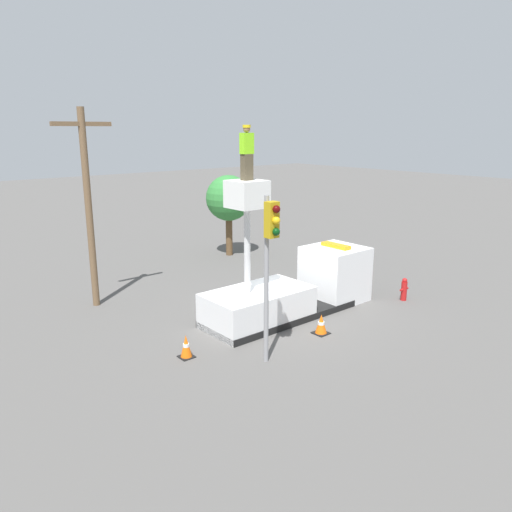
{
  "coord_description": "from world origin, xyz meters",
  "views": [
    {
      "loc": [
        -11.79,
        -12.67,
        6.72
      ],
      "look_at": [
        -2.17,
        -1.21,
        2.9
      ],
      "focal_mm": 35.0,
      "sensor_mm": 36.0,
      "label": 1
    }
  ],
  "objects_px": {
    "fire_hydrant": "(404,289)",
    "tree_left_bg": "(229,199)",
    "utility_pole": "(88,202)",
    "traffic_light_pole": "(270,247)",
    "traffic_cone_rear": "(186,347)",
    "worker": "(247,153)",
    "traffic_cone_curbside": "(321,325)",
    "bucket_truck": "(294,288)"
  },
  "relations": [
    {
      "from": "worker",
      "to": "fire_hydrant",
      "type": "xyz_separation_m",
      "value": [
        6.59,
        -1.88,
        -5.52
      ]
    },
    {
      "from": "tree_left_bg",
      "to": "utility_pole",
      "type": "height_order",
      "value": "utility_pole"
    },
    {
      "from": "worker",
      "to": "utility_pole",
      "type": "height_order",
      "value": "utility_pole"
    },
    {
      "from": "bucket_truck",
      "to": "traffic_cone_rear",
      "type": "relative_size",
      "value": 9.82
    },
    {
      "from": "bucket_truck",
      "to": "tree_left_bg",
      "type": "relative_size",
      "value": 1.62
    },
    {
      "from": "traffic_light_pole",
      "to": "utility_pole",
      "type": "height_order",
      "value": "utility_pole"
    },
    {
      "from": "traffic_cone_rear",
      "to": "traffic_cone_curbside",
      "type": "height_order",
      "value": "traffic_cone_rear"
    },
    {
      "from": "bucket_truck",
      "to": "fire_hydrant",
      "type": "bearing_deg",
      "value": -23.33
    },
    {
      "from": "bucket_truck",
      "to": "fire_hydrant",
      "type": "height_order",
      "value": "bucket_truck"
    },
    {
      "from": "fire_hydrant",
      "to": "tree_left_bg",
      "type": "relative_size",
      "value": 0.21
    },
    {
      "from": "bucket_truck",
      "to": "worker",
      "type": "relative_size",
      "value": 4.03
    },
    {
      "from": "bucket_truck",
      "to": "tree_left_bg",
      "type": "distance_m",
      "value": 9.54
    },
    {
      "from": "traffic_light_pole",
      "to": "worker",
      "type": "bearing_deg",
      "value": 63.87
    },
    {
      "from": "tree_left_bg",
      "to": "utility_pole",
      "type": "bearing_deg",
      "value": -160.91
    },
    {
      "from": "traffic_light_pole",
      "to": "traffic_cone_rear",
      "type": "xyz_separation_m",
      "value": [
        -1.68,
        1.89,
        -3.17
      ]
    },
    {
      "from": "worker",
      "to": "tree_left_bg",
      "type": "relative_size",
      "value": 0.4
    },
    {
      "from": "worker",
      "to": "traffic_cone_curbside",
      "type": "distance_m",
      "value": 6.21
    },
    {
      "from": "bucket_truck",
      "to": "traffic_light_pole",
      "type": "relative_size",
      "value": 1.42
    },
    {
      "from": "bucket_truck",
      "to": "utility_pole",
      "type": "relative_size",
      "value": 0.94
    },
    {
      "from": "traffic_cone_curbside",
      "to": "utility_pole",
      "type": "bearing_deg",
      "value": 121.53
    },
    {
      "from": "worker",
      "to": "fire_hydrant",
      "type": "distance_m",
      "value": 8.8
    },
    {
      "from": "traffic_cone_rear",
      "to": "tree_left_bg",
      "type": "bearing_deg",
      "value": 47.07
    },
    {
      "from": "traffic_cone_rear",
      "to": "utility_pole",
      "type": "height_order",
      "value": "utility_pole"
    },
    {
      "from": "worker",
      "to": "traffic_cone_rear",
      "type": "bearing_deg",
      "value": -167.04
    },
    {
      "from": "traffic_cone_curbside",
      "to": "traffic_light_pole",
      "type": "bearing_deg",
      "value": -169.67
    },
    {
      "from": "tree_left_bg",
      "to": "traffic_light_pole",
      "type": "bearing_deg",
      "value": -121.92
    },
    {
      "from": "bucket_truck",
      "to": "traffic_cone_curbside",
      "type": "distance_m",
      "value": 2.27
    },
    {
      "from": "traffic_light_pole",
      "to": "utility_pole",
      "type": "relative_size",
      "value": 0.66
    },
    {
      "from": "bucket_truck",
      "to": "traffic_cone_rear",
      "type": "distance_m",
      "value": 5.25
    },
    {
      "from": "fire_hydrant",
      "to": "traffic_cone_rear",
      "type": "relative_size",
      "value": 1.3
    },
    {
      "from": "traffic_cone_curbside",
      "to": "tree_left_bg",
      "type": "xyz_separation_m",
      "value": [
        4.18,
        10.68,
        2.77
      ]
    },
    {
      "from": "traffic_light_pole",
      "to": "traffic_cone_curbside",
      "type": "bearing_deg",
      "value": 10.33
    },
    {
      "from": "worker",
      "to": "traffic_cone_rear",
      "type": "xyz_separation_m",
      "value": [
        -2.94,
        -0.68,
        -5.64
      ]
    },
    {
      "from": "worker",
      "to": "traffic_light_pole",
      "type": "distance_m",
      "value": 3.77
    },
    {
      "from": "utility_pole",
      "to": "traffic_cone_rear",
      "type": "bearing_deg",
      "value": -88.09
    },
    {
      "from": "fire_hydrant",
      "to": "tree_left_bg",
      "type": "bearing_deg",
      "value": 94.81
    },
    {
      "from": "bucket_truck",
      "to": "traffic_cone_rear",
      "type": "bearing_deg",
      "value": -172.55
    },
    {
      "from": "traffic_cone_curbside",
      "to": "tree_left_bg",
      "type": "relative_size",
      "value": 0.16
    },
    {
      "from": "bucket_truck",
      "to": "worker",
      "type": "xyz_separation_m",
      "value": [
        -2.23,
        0.0,
        5.03
      ]
    },
    {
      "from": "traffic_cone_curbside",
      "to": "tree_left_bg",
      "type": "distance_m",
      "value": 11.8
    },
    {
      "from": "traffic_light_pole",
      "to": "tree_left_bg",
      "type": "relative_size",
      "value": 1.14
    },
    {
      "from": "worker",
      "to": "traffic_cone_curbside",
      "type": "relative_size",
      "value": 2.57
    }
  ]
}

